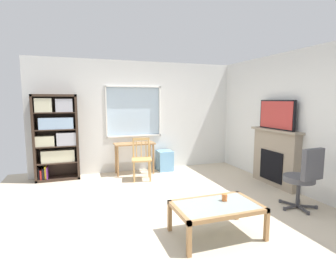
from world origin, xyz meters
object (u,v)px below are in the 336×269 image
object	(u,v)px
sippy_cup	(224,197)
wooden_chair	(142,158)
tv	(277,115)
office_chair	(304,175)
coffee_table	(217,208)
desk_under_window	(134,149)
plastic_drawer_unit	(165,160)
bookshelf	(56,134)
fireplace	(275,157)

from	to	relation	value
sippy_cup	wooden_chair	bearing A→B (deg)	100.38
wooden_chair	tv	size ratio (longest dim) A/B	0.97
office_chair	wooden_chair	bearing A→B (deg)	129.78
tv	coffee_table	xyz separation A→B (m)	(-2.12, -1.43, -1.07)
desk_under_window	tv	bearing A→B (deg)	-35.57
office_chair	coffee_table	bearing A→B (deg)	-170.77
wooden_chair	sippy_cup	xyz separation A→B (m)	(0.48, -2.61, -0.01)
desk_under_window	plastic_drawer_unit	size ratio (longest dim) A/B	1.91
bookshelf	desk_under_window	world-z (taller)	bookshelf
plastic_drawer_unit	tv	bearing A→B (deg)	-46.60
desk_under_window	plastic_drawer_unit	xyz separation A→B (m)	(0.76, 0.05, -0.35)
wooden_chair	tv	distance (m)	2.91
wooden_chair	sippy_cup	bearing A→B (deg)	-79.62
wooden_chair	coffee_table	bearing A→B (deg)	-83.22
desk_under_window	fireplace	distance (m)	3.07
plastic_drawer_unit	tv	xyz separation A→B (m)	(1.73, -1.83, 1.19)
desk_under_window	wooden_chair	bearing A→B (deg)	-84.99
sippy_cup	desk_under_window	bearing A→B (deg)	99.50
office_chair	sippy_cup	bearing A→B (deg)	-172.68
office_chair	coffee_table	size ratio (longest dim) A/B	0.92
desk_under_window	wooden_chair	distance (m)	0.53
plastic_drawer_unit	office_chair	xyz separation A→B (m)	(1.30, -2.98, 0.31)
sippy_cup	fireplace	bearing A→B (deg)	34.30
tv	coffee_table	bearing A→B (deg)	-146.03
coffee_table	bookshelf	bearing A→B (deg)	121.63
plastic_drawer_unit	office_chair	bearing A→B (deg)	-66.45
fireplace	office_chair	xyz separation A→B (m)	(-0.45, -1.15, -0.02)
wooden_chair	tv	bearing A→B (deg)	-27.36
plastic_drawer_unit	tv	distance (m)	2.78
tv	plastic_drawer_unit	bearing A→B (deg)	133.40
bookshelf	office_chair	distance (m)	4.83
desk_under_window	office_chair	world-z (taller)	office_chair
desk_under_window	tv	distance (m)	3.17
bookshelf	coffee_table	xyz separation A→B (m)	(2.04, -3.31, -0.64)
bookshelf	tv	world-z (taller)	bookshelf
plastic_drawer_unit	fireplace	xyz separation A→B (m)	(1.75, -1.83, 0.33)
wooden_chair	coffee_table	distance (m)	2.71
fireplace	sippy_cup	bearing A→B (deg)	-145.70
coffee_table	office_chair	bearing A→B (deg)	9.23
bookshelf	office_chair	size ratio (longest dim) A/B	1.84
desk_under_window	coffee_table	bearing A→B (deg)	-83.50
desk_under_window	plastic_drawer_unit	world-z (taller)	desk_under_window
tv	coffee_table	distance (m)	2.77
bookshelf	desk_under_window	xyz separation A→B (m)	(1.68, -0.11, -0.41)
coffee_table	wooden_chair	bearing A→B (deg)	96.78
bookshelf	wooden_chair	xyz separation A→B (m)	(1.72, -0.62, -0.54)
desk_under_window	fireplace	world-z (taller)	fireplace
bookshelf	coffee_table	bearing A→B (deg)	-58.37
fireplace	tv	bearing A→B (deg)	-180.00
tv	desk_under_window	bearing A→B (deg)	144.43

